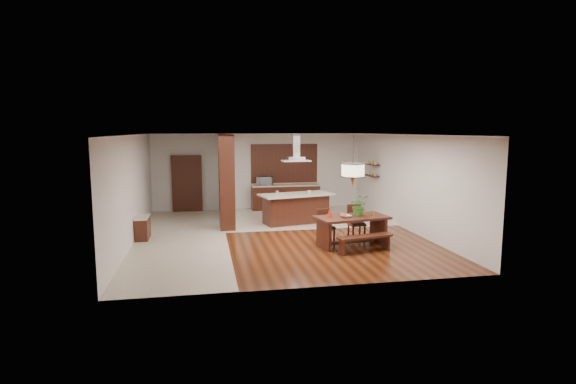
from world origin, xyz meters
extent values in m
plane|color=#3E1B0B|center=(0.00, 0.00, 0.00)|extent=(9.00, 9.00, 0.00)
cube|color=white|center=(0.00, 0.00, 2.90)|extent=(8.00, 9.00, 0.04)
cube|color=silver|center=(0.00, 4.50, 1.45)|extent=(8.00, 0.04, 2.90)
cube|color=silver|center=(0.00, -4.50, 1.45)|extent=(8.00, 0.04, 2.90)
cube|color=silver|center=(-4.00, 0.00, 1.45)|extent=(0.04, 9.00, 2.90)
cube|color=silver|center=(4.00, 0.00, 1.45)|extent=(0.04, 9.00, 2.90)
cube|color=beige|center=(-2.75, 0.00, 0.01)|extent=(2.50, 9.00, 0.01)
cube|color=beige|center=(1.25, 2.50, 0.01)|extent=(5.50, 4.00, 0.01)
cube|color=#381B0E|center=(0.00, 0.00, 2.88)|extent=(8.00, 9.00, 0.02)
cube|color=black|center=(-1.40, 1.20, 1.45)|extent=(0.45, 1.00, 2.90)
cube|color=silver|center=(-1.40, 3.30, 1.45)|extent=(0.18, 2.40, 2.90)
cube|color=black|center=(-3.81, 0.20, 0.32)|extent=(0.37, 0.88, 0.63)
cube|color=black|center=(-2.70, 4.40, 1.05)|extent=(1.10, 0.20, 2.10)
cube|color=black|center=(1.00, 4.20, 0.45)|extent=(2.60, 0.60, 0.90)
cube|color=beige|center=(1.00, 4.20, 0.92)|extent=(2.60, 0.62, 0.05)
cube|color=#965E2D|center=(1.00, 4.46, 1.75)|extent=(2.60, 0.08, 1.50)
cube|color=black|center=(3.87, 2.60, 1.40)|extent=(0.26, 0.90, 0.04)
cube|color=black|center=(3.87, 2.60, 1.80)|extent=(0.26, 0.90, 0.04)
cube|color=black|center=(1.71, -1.58, 0.75)|extent=(2.01, 1.25, 0.06)
cube|color=black|center=(0.91, -1.73, 0.36)|extent=(0.21, 0.75, 0.72)
cube|color=black|center=(2.51, -1.44, 0.36)|extent=(0.21, 0.75, 0.72)
imported|color=#357326|center=(1.92, -1.53, 1.06)|extent=(0.58, 0.53, 0.56)
imported|color=#BDB3A6|center=(1.51, -1.70, 0.81)|extent=(0.31, 0.31, 0.06)
cone|color=#A0230B|center=(1.11, -1.55, 0.90)|extent=(0.18, 0.18, 0.23)
cylinder|color=gold|center=(2.28, -1.61, 0.84)|extent=(0.08, 0.08, 0.11)
cube|color=black|center=(0.85, 1.51, 0.46)|extent=(2.18, 1.21, 0.93)
cube|color=beige|center=(0.85, 1.45, 0.95)|extent=(2.54, 1.53, 0.05)
imported|color=silver|center=(1.27, 1.43, 1.03)|extent=(0.15, 0.15, 0.10)
imported|color=silver|center=(0.21, 4.23, 1.11)|extent=(0.68, 0.56, 0.32)
camera|label=1|loc=(-2.11, -12.64, 3.02)|focal=28.00mm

